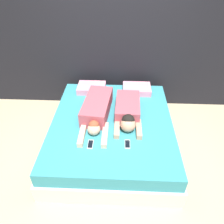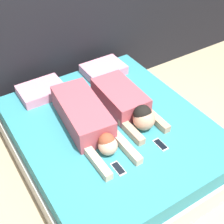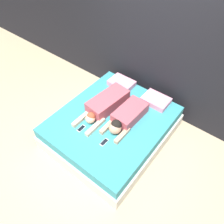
{
  "view_description": "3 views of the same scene",
  "coord_description": "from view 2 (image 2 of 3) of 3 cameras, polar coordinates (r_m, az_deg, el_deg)",
  "views": [
    {
      "loc": [
        0.11,
        -2.42,
        2.49
      ],
      "look_at": [
        0.0,
        0.0,
        0.63
      ],
      "focal_mm": 35.0,
      "sensor_mm": 36.0,
      "label": 1
    },
    {
      "loc": [
        -1.18,
        -1.86,
        2.54
      ],
      "look_at": [
        0.0,
        0.0,
        0.63
      ],
      "focal_mm": 50.0,
      "sensor_mm": 36.0,
      "label": 2
    },
    {
      "loc": [
        1.52,
        -1.93,
        3.29
      ],
      "look_at": [
        0.0,
        0.0,
        0.63
      ],
      "focal_mm": 35.0,
      "sensor_mm": 36.0,
      "label": 3
    }
  ],
  "objects": [
    {
      "name": "cell_phone_left",
      "position": [
        2.63,
        1.16,
        -10.3
      ],
      "size": [
        0.07,
        0.15,
        0.01
      ],
      "color": "silver",
      "rests_on": "bed"
    },
    {
      "name": "ground_plane",
      "position": [
        3.36,
        0.0,
        -8.15
      ],
      "size": [
        12.0,
        12.0,
        0.0
      ],
      "primitive_type": "plane",
      "color": "tan"
    },
    {
      "name": "person_left",
      "position": [
        2.92,
        -4.77,
        -1.11
      ],
      "size": [
        0.43,
        1.13,
        0.23
      ],
      "color": "#B24C59",
      "rests_on": "bed"
    },
    {
      "name": "pillow_head_right",
      "position": [
        3.68,
        -1.55,
        7.81
      ],
      "size": [
        0.47,
        0.35,
        0.1
      ],
      "color": "pink",
      "rests_on": "bed"
    },
    {
      "name": "wall_back",
      "position": [
        3.49,
        -11.08,
        19.39
      ],
      "size": [
        12.0,
        0.06,
        2.6
      ],
      "color": "black",
      "rests_on": "ground_plane"
    },
    {
      "name": "person_right",
      "position": [
        3.09,
        2.66,
        1.64
      ],
      "size": [
        0.37,
        0.9,
        0.24
      ],
      "color": "#B24C59",
      "rests_on": "bed"
    },
    {
      "name": "bed",
      "position": [
        3.19,
        0.0,
        -5.36
      ],
      "size": [
        1.78,
        2.06,
        0.48
      ],
      "color": "beige",
      "rests_on": "ground_plane"
    },
    {
      "name": "pillow_head_left",
      "position": [
        3.42,
        -12.74,
        3.82
      ],
      "size": [
        0.47,
        0.35,
        0.1
      ],
      "color": "pink",
      "rests_on": "bed"
    },
    {
      "name": "cell_phone_right",
      "position": [
        2.85,
        8.85,
        -5.92
      ],
      "size": [
        0.07,
        0.15,
        0.01
      ],
      "color": "silver",
      "rests_on": "bed"
    }
  ]
}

